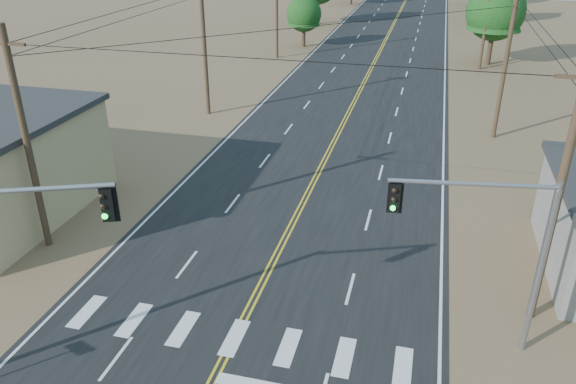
% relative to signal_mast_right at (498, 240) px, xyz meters
% --- Properties ---
extents(road, '(15.00, 200.00, 0.02)m').
position_rel_signal_mast_right_xyz_m(road, '(-8.50, 20.22, -4.36)').
color(road, black).
rests_on(road, ground).
extents(utility_pole_left_near, '(1.80, 0.30, 10.00)m').
position_rel_signal_mast_right_xyz_m(utility_pole_left_near, '(-19.00, 2.22, 0.75)').
color(utility_pole_left_near, '#4C3826').
rests_on(utility_pole_left_near, ground).
extents(utility_pole_left_mid, '(1.80, 0.30, 10.00)m').
position_rel_signal_mast_right_xyz_m(utility_pole_left_mid, '(-19.00, 22.22, 0.75)').
color(utility_pole_left_mid, '#4C3826').
rests_on(utility_pole_left_mid, ground).
extents(utility_pole_left_far, '(1.80, 0.30, 10.00)m').
position_rel_signal_mast_right_xyz_m(utility_pole_left_far, '(-19.00, 42.22, 0.75)').
color(utility_pole_left_far, '#4C3826').
rests_on(utility_pole_left_far, ground).
extents(utility_pole_right_near, '(1.80, 0.30, 10.00)m').
position_rel_signal_mast_right_xyz_m(utility_pole_right_near, '(2.00, 2.22, 0.75)').
color(utility_pole_right_near, '#4C3826').
rests_on(utility_pole_right_near, ground).
extents(utility_pole_right_mid, '(1.80, 0.30, 10.00)m').
position_rel_signal_mast_right_xyz_m(utility_pole_right_mid, '(2.00, 22.22, 0.75)').
color(utility_pole_right_mid, '#4C3826').
rests_on(utility_pole_right_mid, ground).
extents(utility_pole_right_far, '(1.80, 0.30, 10.00)m').
position_rel_signal_mast_right_xyz_m(utility_pole_right_far, '(2.00, 42.22, 0.75)').
color(utility_pole_right_far, '#4C3826').
rests_on(utility_pole_right_far, ground).
extents(signal_mast_right, '(5.21, 1.07, 6.47)m').
position_rel_signal_mast_right_xyz_m(signal_mast_right, '(0.00, 0.00, 0.00)').
color(signal_mast_right, gray).
rests_on(signal_mast_right, ground).
extents(tree_left_near, '(4.01, 4.01, 6.69)m').
position_rel_signal_mast_right_xyz_m(tree_left_near, '(-17.50, 48.54, -0.28)').
color(tree_left_near, '#3F2D1E').
rests_on(tree_left_near, ground).
extents(tree_right_near, '(5.77, 5.77, 9.61)m').
position_rel_signal_mast_right_xyz_m(tree_right_near, '(2.94, 44.50, 1.51)').
color(tree_right_near, '#3F2D1E').
rests_on(tree_right_near, ground).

